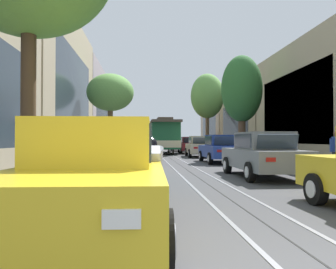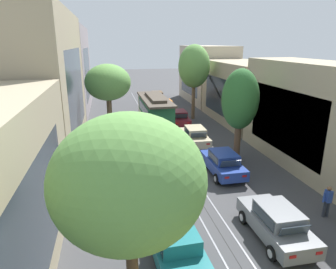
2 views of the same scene
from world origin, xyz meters
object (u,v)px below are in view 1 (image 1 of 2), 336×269
parked_car_brown_far_right (175,143)px  street_tree_kerb_left_second (110,93)px  parked_car_yellow_near_left (97,177)px  motorcycle_with_rider (150,180)px  parked_car_grey_second_right (262,154)px  pedestrian_on_left_pavement (336,149)px  parked_car_blue_mid_right (221,149)px  cable_car_trolley (163,136)px  parked_car_teal_second_left (127,156)px  street_tree_kerb_right_mid (207,96)px  street_tree_kerb_right_second (242,90)px  parked_car_maroon_fifth_right (189,145)px  parked_car_grey_mid_left (133,150)px  parked_car_beige_fourth_right (200,146)px  parked_car_orange_sixth_right (180,144)px

parked_car_brown_far_right → street_tree_kerb_left_second: (-7.02, -17.17, 4.36)m
parked_car_yellow_near_left → motorcycle_with_rider: size_ratio=2.22×
parked_car_grey_second_right → pedestrian_on_left_pavement: 3.61m
parked_car_brown_far_right → parked_car_blue_mid_right: bearing=-89.8°
parked_car_yellow_near_left → cable_car_trolley: cable_car_trolley is taller
parked_car_blue_mid_right → parked_car_grey_second_right: bearing=-92.0°
parked_car_teal_second_left → parked_car_brown_far_right: size_ratio=1.00×
parked_car_blue_mid_right → street_tree_kerb_right_mid: 16.19m
street_tree_kerb_right_second → parked_car_maroon_fifth_right: bearing=99.9°
parked_car_grey_mid_left → parked_car_teal_second_left: bearing=-90.1°
parked_car_teal_second_left → parked_car_brown_far_right: 33.93m
parked_car_blue_mid_right → pedestrian_on_left_pavement: bearing=-61.6°
parked_car_beige_fourth_right → motorcycle_with_rider: 19.31m
parked_car_teal_second_left → parked_car_blue_mid_right: 9.23m
parked_car_grey_second_right → parked_car_blue_mid_right: 7.01m
parked_car_grey_second_right → cable_car_trolley: size_ratio=0.48×
street_tree_kerb_left_second → motorcycle_with_rider: bearing=-82.5°
street_tree_kerb_left_second → street_tree_kerb_right_mid: (9.43, 6.57, 0.71)m
cable_car_trolley → parked_car_brown_far_right: bearing=79.7°
parked_car_maroon_fifth_right → pedestrian_on_left_pavement: bearing=-80.4°
parked_car_yellow_near_left → cable_car_trolley: (2.55, 25.90, 0.86)m
street_tree_kerb_left_second → cable_car_trolley: size_ratio=0.74×
parked_car_orange_sixth_right → street_tree_kerb_right_second: street_tree_kerb_right_second is taller
parked_car_grey_second_right → parked_car_maroon_fifth_right: size_ratio=0.99×
parked_car_beige_fourth_right → parked_car_orange_sixth_right: 12.81m
street_tree_kerb_right_second → motorcycle_with_rider: bearing=-112.7°
parked_car_brown_far_right → street_tree_kerb_right_mid: size_ratio=0.53×
street_tree_kerb_right_second → parked_car_blue_mid_right: bearing=-132.1°
parked_car_grey_mid_left → parked_car_grey_second_right: bearing=-50.5°
parked_car_brown_far_right → motorcycle_with_rider: 38.72m
parked_car_grey_mid_left → parked_car_orange_sixth_right: bearing=76.9°
parked_car_orange_sixth_right → street_tree_kerb_left_second: (-6.94, -10.34, 4.36)m
motorcycle_with_rider → parked_car_yellow_near_left: bearing=-136.0°
parked_car_maroon_fifth_right → motorcycle_with_rider: (-4.34, -25.50, -0.15)m
parked_car_beige_fourth_right → street_tree_kerb_left_second: (-7.00, 2.47, 4.36)m
street_tree_kerb_right_second → motorcycle_with_rider: street_tree_kerb_right_second is taller
street_tree_kerb_left_second → pedestrian_on_left_pavement: street_tree_kerb_left_second is taller
motorcycle_with_rider → pedestrian_on_left_pavement: (7.50, 6.80, 0.29)m
parked_car_yellow_near_left → parked_car_grey_second_right: same height
street_tree_kerb_left_second → parked_car_yellow_near_left: bearing=-84.7°
pedestrian_on_left_pavement → street_tree_kerb_left_second: bearing=125.4°
parked_car_teal_second_left → pedestrian_on_left_pavement: (8.12, 1.90, 0.14)m
cable_car_trolley → pedestrian_on_left_pavement: size_ratio=5.51×
parked_car_maroon_fifth_right → street_tree_kerb_left_second: size_ratio=0.65×
cable_car_trolley → pedestrian_on_left_pavement: (5.70, -18.38, -0.72)m
parked_car_brown_far_right → parked_car_beige_fourth_right: bearing=-90.1°
street_tree_kerb_right_mid → parked_car_maroon_fifth_right: bearing=-133.6°
parked_car_yellow_near_left → street_tree_kerb_right_second: street_tree_kerb_right_second is taller
parked_car_orange_sixth_right → pedestrian_on_left_pavement: bearing=-82.3°
parked_car_beige_fourth_right → parked_car_brown_far_right: 19.64m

